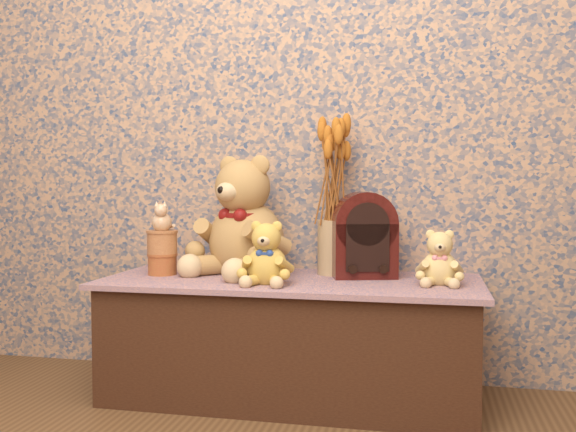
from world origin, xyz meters
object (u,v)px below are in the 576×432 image
object	(u,v)px
biscuit_tin_lower	(162,264)
cat_figurine	(162,216)
teddy_medium	(267,250)
teddy_large	(246,210)
cathedral_radio	(363,234)
ceramic_vase	(334,247)
teddy_small	(440,255)

from	to	relation	value
biscuit_tin_lower	cat_figurine	bearing A→B (deg)	0.00
teddy_medium	biscuit_tin_lower	bearing A→B (deg)	162.46
teddy_large	cathedral_radio	distance (m)	0.47
cathedral_radio	ceramic_vase	size ratio (longest dim) A/B	1.52
teddy_small	cathedral_radio	bearing A→B (deg)	156.19
cathedral_radio	cat_figurine	size ratio (longest dim) A/B	2.72
teddy_large	cat_figurine	world-z (taller)	teddy_large
cathedral_radio	ceramic_vase	distance (m)	0.14
cat_figurine	cathedral_radio	bearing A→B (deg)	-7.22
teddy_medium	ceramic_vase	xyz separation A→B (m)	(0.20, 0.28, -0.01)
teddy_medium	biscuit_tin_lower	distance (m)	0.48
teddy_medium	biscuit_tin_lower	size ratio (longest dim) A/B	2.16
teddy_large	teddy_small	distance (m)	0.77
teddy_large	biscuit_tin_lower	world-z (taller)	teddy_large
teddy_small	biscuit_tin_lower	distance (m)	1.07
teddy_large	ceramic_vase	world-z (taller)	teddy_large
cathedral_radio	biscuit_tin_lower	size ratio (longest dim) A/B	2.92
teddy_medium	cat_figurine	xyz separation A→B (m)	(-0.46, 0.13, 0.11)
teddy_large	cat_figurine	bearing A→B (deg)	-137.21
teddy_small	ceramic_vase	distance (m)	0.44
teddy_large	biscuit_tin_lower	distance (m)	0.39
teddy_medium	cat_figurine	distance (m)	0.49
cathedral_radio	cat_figurine	world-z (taller)	cathedral_radio
ceramic_vase	cat_figurine	distance (m)	0.69
teddy_large	teddy_small	world-z (taller)	teddy_large
teddy_large	teddy_small	xyz separation A→B (m)	(0.75, -0.12, -0.15)
teddy_medium	cathedral_radio	distance (m)	0.40
cat_figurine	teddy_medium	bearing A→B (deg)	-30.80
teddy_large	teddy_small	size ratio (longest dim) A/B	2.40
teddy_small	teddy_large	bearing A→B (deg)	170.43
teddy_small	ceramic_vase	bearing A→B (deg)	157.20
ceramic_vase	teddy_small	bearing A→B (deg)	-22.67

